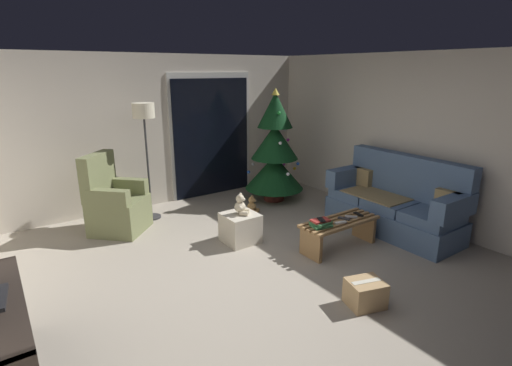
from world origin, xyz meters
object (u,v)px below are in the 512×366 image
object	(u,v)px
armchair	(115,204)
cardboard_box_taped_mid_floor	(365,293)
remote_black	(358,214)
book_stack	(321,223)
remote_white	(341,223)
floor_lamp	(144,122)
remote_graphite	(344,219)
ottoman	(240,228)
couch	(395,204)
christmas_tree	(275,152)
teddy_bear_cream	(241,206)
coffee_table	(339,229)
remote_silver	(351,217)
cell_phone	(321,220)
teddy_bear_honey_by_tree	(252,206)

from	to	relation	value
armchair	cardboard_box_taped_mid_floor	bearing A→B (deg)	-65.88
remote_black	book_stack	xyz separation A→B (m)	(-0.67, 0.01, 0.03)
remote_white	floor_lamp	world-z (taller)	floor_lamp
remote_graphite	book_stack	size ratio (longest dim) A/B	0.57
remote_white	ottoman	distance (m)	1.33
book_stack	couch	bearing A→B (deg)	-1.05
remote_white	christmas_tree	size ratio (longest dim) A/B	0.08
couch	teddy_bear_cream	distance (m)	2.24
coffee_table	remote_silver	xyz separation A→B (m)	(0.19, -0.02, 0.14)
remote_silver	cardboard_box_taped_mid_floor	size ratio (longest dim) A/B	0.38
cell_phone	teddy_bear_cream	bearing A→B (deg)	148.24
floor_lamp	teddy_bear_cream	xyz separation A→B (m)	(0.68, -1.55, -0.99)
floor_lamp	teddy_bear_honey_by_tree	distance (m)	2.12
remote_graphite	book_stack	distance (m)	0.40
teddy_bear_honey_by_tree	remote_silver	bearing A→B (deg)	-77.73
coffee_table	book_stack	distance (m)	0.38
remote_graphite	book_stack	xyz separation A→B (m)	(-0.40, 0.01, 0.03)
coffee_table	armchair	size ratio (longest dim) A/B	0.97
remote_silver	floor_lamp	world-z (taller)	floor_lamp
remote_black	christmas_tree	xyz separation A→B (m)	(0.16, 2.05, 0.47)
remote_black	christmas_tree	size ratio (longest dim) A/B	0.08
teddy_bear_honey_by_tree	remote_white	bearing A→B (deg)	-86.22
book_stack	christmas_tree	xyz separation A→B (m)	(0.83, 2.03, 0.44)
remote_graphite	book_stack	bearing A→B (deg)	-23.62
ottoman	cardboard_box_taped_mid_floor	bearing A→B (deg)	-83.87
remote_white	teddy_bear_cream	world-z (taller)	teddy_bear_cream
remote_graphite	couch	bearing A→B (deg)	156.97
remote_silver	remote_black	xyz separation A→B (m)	(0.15, 0.01, 0.00)
coffee_table	floor_lamp	size ratio (longest dim) A/B	0.62
cell_phone	ottoman	distance (m)	1.12
book_stack	remote_silver	bearing A→B (deg)	-2.35
couch	remote_graphite	world-z (taller)	couch
couch	ottoman	distance (m)	2.26
ottoman	teddy_bear_honey_by_tree	size ratio (longest dim) A/B	1.54
remote_black	remote_silver	bearing A→B (deg)	-168.53
remote_graphite	cell_phone	world-z (taller)	cell_phone
book_stack	remote_white	bearing A→B (deg)	-17.10
remote_white	remote_graphite	bearing A→B (deg)	-49.12
remote_black	ottoman	size ratio (longest dim) A/B	0.35
christmas_tree	floor_lamp	xyz separation A→B (m)	(-2.11, 0.41, 0.64)
ottoman	teddy_bear_honey_by_tree	world-z (taller)	ottoman
cell_phone	armchair	xyz separation A→B (m)	(-1.87, 2.24, -0.08)
remote_silver	ottoman	xyz separation A→B (m)	(-1.13, 0.92, -0.20)
armchair	ottoman	distance (m)	1.85
remote_black	ottoman	xyz separation A→B (m)	(-1.28, 0.92, -0.20)
couch	armchair	bearing A→B (deg)	145.70
coffee_table	cardboard_box_taped_mid_floor	world-z (taller)	coffee_table
floor_lamp	remote_graphite	bearing A→B (deg)	-55.55
coffee_table	book_stack	world-z (taller)	book_stack
remote_white	cardboard_box_taped_mid_floor	bearing A→B (deg)	158.94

